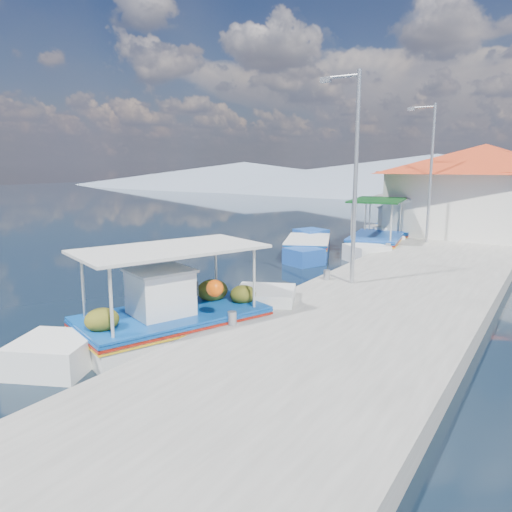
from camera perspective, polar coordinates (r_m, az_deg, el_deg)
The scene contains 10 objects.
ground at distance 15.50m, azimuth -7.95°, elevation -4.25°, with size 160.00×160.00×0.00m, color black.
quay at distance 18.20m, azimuth 19.44°, elevation -1.72°, with size 5.00×44.00×0.50m, color #AAA69F.
bollards at distance 17.98m, azimuth 12.45°, elevation -0.20°, with size 0.20×17.20×0.30m.
main_caique at distance 11.38m, azimuth -9.50°, elevation -7.41°, with size 3.76×6.81×2.40m.
caique_green_canopy at distance 23.15m, azimuth 13.87°, elevation 1.49°, with size 2.87×7.00×2.65m.
caique_blue_hull at distance 21.78m, azimuth 6.16°, elevation 0.92°, with size 3.32×5.71×1.10m.
caique_far at distance 26.37m, azimuth 15.54°, elevation 2.68°, with size 2.75×7.26×2.56m.
harbor_building at distance 26.67m, azimuth 24.82°, elevation 7.15°, with size 10.49×10.49×4.40m.
lamp_post_near at distance 14.38m, azimuth 11.17°, elevation 10.02°, with size 1.21×0.14×6.00m.
lamp_post_far at distance 23.00m, azimuth 19.44°, elevation 9.80°, with size 1.21×0.14×6.00m.
Camera 1 is at (9.72, -11.40, 3.97)m, focal length 34.49 mm.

